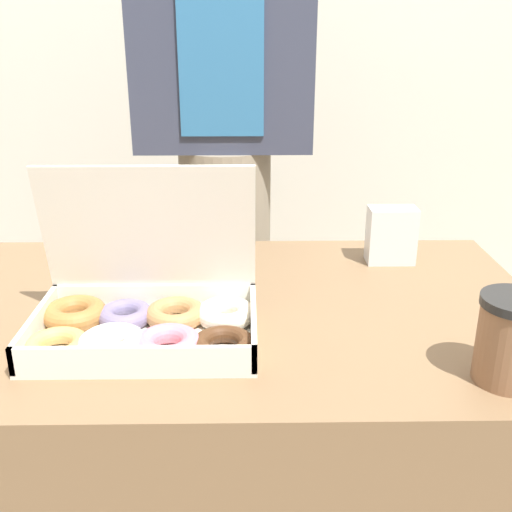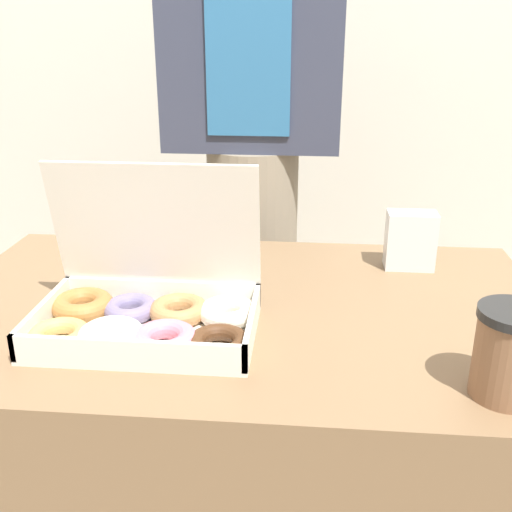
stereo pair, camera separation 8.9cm
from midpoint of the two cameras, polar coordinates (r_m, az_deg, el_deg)
table at (r=1.24m, az=0.87°, el=-20.09°), size 1.06×0.65×0.73m
donut_box at (r=0.94m, az=-7.73°, el=-5.28°), size 0.37×0.24×0.26m
coffee_cup at (r=0.85m, az=25.87°, el=-8.40°), size 0.09×0.09×0.12m
napkin_holder at (r=1.22m, az=16.53°, el=1.40°), size 0.09×0.05×0.11m
person_customer at (r=1.50m, az=1.39°, el=11.30°), size 0.42×0.23×1.69m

